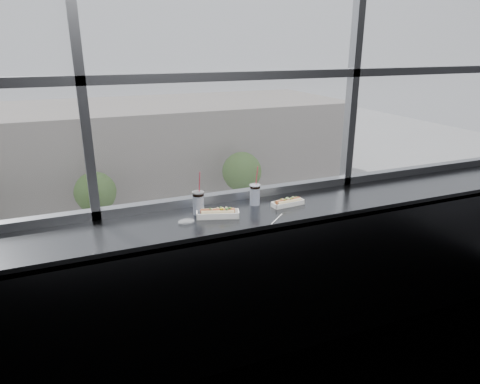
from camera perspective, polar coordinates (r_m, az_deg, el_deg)
name	(u,v)px	position (r m, az deg, el deg)	size (l,w,h in m)	color
wall_back_lower	(235,263)	(3.46, -0.72, -9.48)	(6.00, 6.00, 0.00)	black
window_glass	(232,30)	(3.06, -1.02, 20.83)	(6.00, 6.00, 0.00)	silver
window_mullions	(234,30)	(3.05, -0.87, 20.84)	(6.00, 0.08, 2.40)	gray
counter	(249,215)	(3.01, 1.17, -3.08)	(6.00, 0.55, 0.06)	#505255
counter_fascia	(263,297)	(3.05, 3.08, -13.87)	(6.00, 0.04, 1.04)	#505255
hotdog_tray_left	(218,213)	(2.89, -2.99, -2.83)	(0.30, 0.18, 0.07)	white
hotdog_tray_right	(288,202)	(3.11, 6.40, -1.37)	(0.25, 0.10, 0.06)	white
soda_cup_left	(198,202)	(2.93, -5.58, -1.30)	(0.08, 0.08, 0.31)	white
soda_cup_right	(255,194)	(3.09, 2.00, -0.20)	(0.08, 0.08, 0.29)	white
loose_straw	(277,219)	(2.87, 4.92, -3.62)	(0.01, 0.01, 0.19)	white
wrapper	(186,221)	(2.82, -7.17, -3.89)	(0.11, 0.08, 0.03)	silver
plaza_ground	(83,177)	(48.19, -20.20, 1.94)	(120.00, 120.00, 0.00)	#B6B6B5
street_asphalt	(107,286)	(26.38, -17.28, -11.87)	(80.00, 10.00, 0.06)	black
far_sidewalk	(95,233)	(33.55, -18.71, -5.17)	(80.00, 6.00, 0.04)	#B6B6B5
far_building	(81,151)	(41.87, -20.39, 5.14)	(50.00, 14.00, 8.00)	gray
car_near_c	(131,304)	(22.47, -14.36, -14.23)	(6.25, 2.60, 2.08)	#963116
car_far_c	(243,218)	(31.54, 0.43, -3.54)	(6.20, 2.58, 2.07)	beige
car_near_d	(234,283)	(23.64, -0.83, -12.08)	(5.57, 2.32, 1.86)	white
car_near_e	(363,254)	(27.52, 16.14, -8.00)	(5.91, 2.46, 1.97)	#5451A0
car_far_b	(157,232)	(29.82, -11.06, -5.20)	(6.47, 2.70, 2.16)	#5B1406
pedestrian_c	(149,214)	(33.04, -12.02, -2.91)	(0.93, 0.70, 2.10)	#66605B
pedestrian_d	(201,209)	(33.36, -5.21, -2.30)	(0.95, 0.71, 2.14)	#66605B
pedestrian_a	(23,231)	(32.74, -26.96, -4.67)	(1.03, 0.77, 2.32)	#66605B
pedestrian_b	(91,218)	(33.76, -19.26, -3.24)	(0.87, 0.65, 1.96)	#66605B
tree_center	(95,192)	(32.46, -18.73, -0.03)	(2.98, 2.98, 4.66)	#47382B
tree_right	(242,172)	(34.82, 0.25, 2.72)	(3.23, 3.23, 5.04)	#47382B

